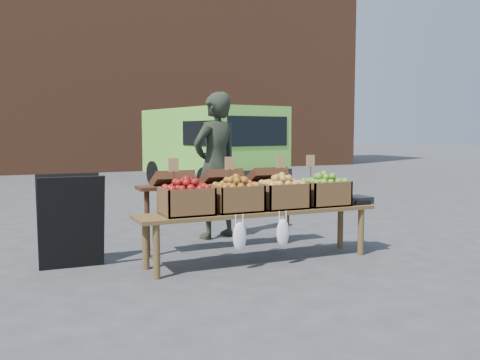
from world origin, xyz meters
name	(u,v)px	position (x,y,z in m)	size (l,w,h in m)	color
ground	(174,262)	(0.00, 0.00, 0.00)	(80.00, 80.00, 0.00)	#454547
brick_building	(44,29)	(0.00, 15.00, 5.00)	(24.00, 4.00, 10.00)	brown
delivery_van	(210,149)	(3.08, 6.80, 0.98)	(2.00, 4.36, 1.95)	#71D642
vendor	(216,166)	(0.92, 1.06, 0.96)	(0.70, 0.46, 1.92)	#232A1E
chalkboard_sign	(71,221)	(-1.03, 0.23, 0.49)	(0.65, 0.36, 0.98)	black
back_table	(221,207)	(0.71, 0.36, 0.52)	(2.10, 0.44, 1.04)	#3E2112
display_bench	(259,236)	(0.85, -0.36, 0.28)	(2.70, 0.56, 0.57)	brown
crate_golden_apples	(186,201)	(0.03, -0.36, 0.71)	(0.50, 0.40, 0.28)	#6E070B
crate_russet_pears	(236,198)	(0.58, -0.36, 0.71)	(0.50, 0.40, 0.28)	#A55E24
crate_red_apples	(282,196)	(1.13, -0.36, 0.71)	(0.50, 0.40, 0.28)	gold
crate_green_apples	(324,193)	(1.68, -0.36, 0.71)	(0.50, 0.40, 0.28)	#398511
weighing_scale	(354,200)	(2.10, -0.36, 0.61)	(0.34, 0.30, 0.08)	black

